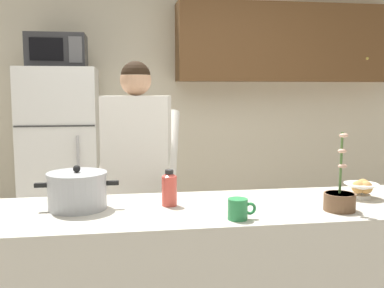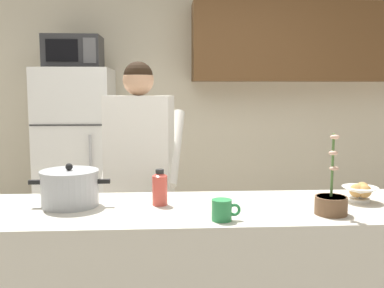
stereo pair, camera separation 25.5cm
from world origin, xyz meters
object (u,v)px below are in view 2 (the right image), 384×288
Objects in this scene: bottle_near_edge at (160,188)px; refrigerator at (78,163)px; person_near_pot at (140,159)px; microwave at (74,52)px; bread_bowl at (360,192)px; cooking_pot at (70,188)px; coffee_mug at (222,210)px; potted_orchid at (331,202)px.

refrigerator is at bearing 113.03° from bottle_near_edge.
microwave is at bearing 119.50° from person_near_pot.
bread_bowl is at bearing -29.91° from person_near_pot.
microwave is 1.20× the size of cooking_pot.
coffee_mug is at bearing -159.54° from bread_bowl.
coffee_mug is 0.72× the size of bottle_near_edge.
refrigerator is 9.24× the size of bottle_near_edge.
potted_orchid is (0.52, 0.07, 0.01)m from coffee_mug.
bread_bowl is (0.75, 0.28, 0.00)m from coffee_mug.
coffee_mug is 0.40m from bottle_near_edge.
cooking_pot is 3.06× the size of coffee_mug.
microwave is at bearing 116.87° from coffee_mug.
cooking_pot is (-0.31, -0.66, -0.04)m from person_near_pot.
refrigerator is at bearing 127.82° from potted_orchid.
potted_orchid is (1.25, -0.23, -0.03)m from cooking_pot.
coffee_mug is at bearing -63.38° from refrigerator.
refrigerator is 9.22× the size of bread_bowl.
bottle_near_edge is at bearing -66.97° from refrigerator.
microwave reaches higher than potted_orchid.
cooking_pot is at bearing 157.84° from coffee_mug.
coffee_mug is at bearing -66.34° from person_near_pot.
microwave is 1.97m from cooking_pot.
person_near_pot reaches higher than coffee_mug.
microwave is 2.47m from coffee_mug.
bottle_near_edge reaches higher than coffee_mug.
person_near_pot is at bearing -60.98° from refrigerator.
refrigerator is at bearing 99.96° from cooking_pot.
refrigerator is 4.21× the size of cooking_pot.
person_near_pot is 4.19× the size of cooking_pot.
coffee_mug is at bearing -45.66° from bottle_near_edge.
refrigerator is 1.31m from person_near_pot.
person_near_pot reaches higher than potted_orchid.
bread_bowl is at bearing -0.62° from cooking_pot.
refrigerator is 3.52× the size of microwave.
refrigerator is at bearing 90.07° from microwave.
refrigerator is at bearing 119.02° from person_near_pot.
potted_orchid is (1.56, -2.02, 0.13)m from refrigerator.
microwave is 2.10m from bottle_near_edge.
refrigerator reaches higher than bread_bowl.
person_near_pot is at bearing 136.58° from potted_orchid.
bottle_near_edge is at bearing 134.34° from coffee_mug.
potted_orchid is at bearing -51.88° from microwave.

